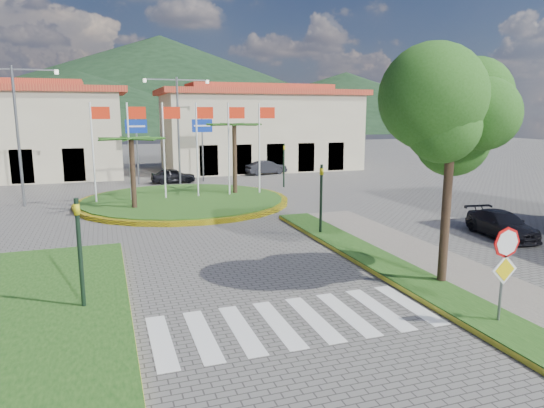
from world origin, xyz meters
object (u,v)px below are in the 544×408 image
object	(u,v)px
deciduous_tree	(452,121)
car_dark_a	(173,176)
stop_sign	(505,260)
white_van	(4,173)
roundabout_island	(184,200)
car_side_right	(502,224)
car_dark_b	(265,167)

from	to	relation	value
deciduous_tree	car_dark_a	distance (m)	26.67
stop_sign	white_van	world-z (taller)	stop_sign
roundabout_island	car_side_right	bearing A→B (deg)	-46.79
car_side_right	stop_sign	bearing A→B (deg)	-125.53
stop_sign	car_side_right	size ratio (longest dim) A/B	0.68
stop_sign	car_dark_a	distance (m)	29.19
car_side_right	deciduous_tree	bearing A→B (deg)	-138.14
car_dark_a	car_dark_b	size ratio (longest dim) A/B	0.89
roundabout_island	stop_sign	distance (m)	20.69
deciduous_tree	roundabout_island	bearing A→B (deg)	107.91
roundabout_island	car_dark_b	world-z (taller)	roundabout_island
car_dark_b	car_side_right	xyz separation A→B (m)	(2.90, -24.36, -0.06)
deciduous_tree	car_dark_a	world-z (taller)	deciduous_tree
stop_sign	white_van	bearing A→B (deg)	116.02
car_dark_a	roundabout_island	bearing A→B (deg)	174.80
roundabout_island	stop_sign	size ratio (longest dim) A/B	4.79
car_dark_a	deciduous_tree	bearing A→B (deg)	-170.60
stop_sign	car_dark_b	size ratio (longest dim) A/B	0.70
deciduous_tree	white_van	xyz separation A→B (m)	(-17.64, 31.86, -4.62)
deciduous_tree	car_side_right	bearing A→B (deg)	33.06
car_dark_b	car_side_right	bearing A→B (deg)	174.71
roundabout_island	car_dark_a	distance (m)	8.83
white_van	car_dark_a	bearing A→B (deg)	-109.34
roundabout_island	white_van	xyz separation A→B (m)	(-12.14, 14.86, 0.38)
roundabout_island	car_dark_b	xyz separation A→B (m)	(9.10, 11.59, 0.45)
white_van	car_dark_a	size ratio (longest dim) A/B	1.18
car_dark_b	car_side_right	world-z (taller)	car_dark_b
deciduous_tree	car_side_right	size ratio (longest dim) A/B	1.75
stop_sign	white_van	xyz separation A→B (m)	(-17.04, 34.89, -1.24)
stop_sign	car_dark_b	distance (m)	31.93
car_dark_b	car_side_right	distance (m)	24.53
car_dark_a	car_dark_b	bearing A→B (deg)	-73.23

